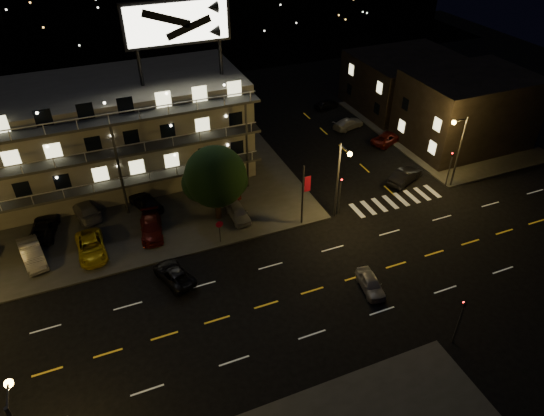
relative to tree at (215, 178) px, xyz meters
name	(u,v)px	position (x,y,z in m)	size (l,w,h in m)	color
ground	(290,298)	(2.11, -12.18, -4.62)	(140.00, 140.00, 0.00)	black
curb_nw	(83,202)	(-11.89, 7.82, -4.54)	(44.00, 24.00, 0.15)	#353532
curb_ne	(438,128)	(32.11, 7.82, -4.54)	(16.00, 24.00, 0.15)	#353532
motel	(109,132)	(-7.84, 11.71, 0.73)	(28.00, 13.80, 18.10)	gray
side_bldg_front	(466,110)	(32.10, 3.82, -0.37)	(14.06, 10.00, 8.50)	black
side_bldg_back	(405,82)	(32.10, 15.82, -1.12)	(14.06, 12.00, 7.00)	black
streetlight_nc	(340,174)	(10.61, -4.24, 0.34)	(0.44, 1.92, 8.00)	#2D2D30
streetlight_ne	(458,145)	(24.24, -3.88, 0.34)	(1.92, 0.44, 8.00)	#2D2D30
signal_nw	(340,192)	(11.11, -3.68, -2.05)	(0.20, 0.27, 4.60)	#2D2D30
signal_sw	(460,318)	(11.11, -20.67, -2.05)	(0.20, 0.27, 4.60)	#2D2D30
signal_ne	(450,165)	(24.11, -3.68, -2.05)	(0.27, 0.20, 4.60)	#2D2D30
banner_north	(304,194)	(7.19, -3.78, -1.19)	(0.83, 0.16, 6.40)	#2D2D30
stop_sign	(220,228)	(-0.89, -3.60, -2.91)	(0.91, 0.11, 2.61)	#2D2D30
tree	(215,178)	(0.00, 0.00, 0.00)	(5.97, 5.75, 7.52)	black
lot_car_1	(32,254)	(-16.51, 0.10, -3.69)	(1.63, 4.69, 1.54)	gray
lot_car_2	(91,247)	(-11.77, -0.82, -3.77)	(2.30, 4.99, 1.39)	gold
lot_car_3	(151,227)	(-6.37, 0.00, -3.78)	(1.93, 4.75, 1.38)	#51110B
lot_car_4	(238,212)	(1.78, -0.81, -3.80)	(1.57, 3.91, 1.33)	gray
lot_car_6	(44,228)	(-15.53, 3.68, -3.82)	(2.16, 4.68, 1.30)	black
lot_car_7	(85,209)	(-11.74, 5.32, -3.75)	(2.02, 4.96, 1.44)	gray
lot_car_8	(145,201)	(-6.12, 4.29, -3.70)	(1.80, 4.49, 1.53)	black
lot_car_9	(224,189)	(1.80, 3.50, -3.78)	(1.46, 4.18, 1.38)	#51110B
side_car_0	(405,176)	(20.53, -1.29, -3.86)	(1.60, 4.58, 1.51)	black
side_car_1	(387,138)	(23.75, 7.04, -3.98)	(2.10, 4.56, 1.27)	#51110B
side_car_2	(348,123)	(21.44, 12.44, -3.96)	(1.83, 4.50, 1.31)	gray
side_car_3	(326,104)	(21.75, 19.09, -4.00)	(1.45, 3.61, 1.23)	black
road_car_east	(371,283)	(8.49, -13.78, -4.00)	(1.46, 3.63, 1.24)	gray
road_car_west	(174,274)	(-5.84, -6.68, -4.00)	(2.03, 4.41, 1.22)	black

